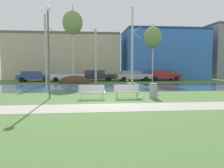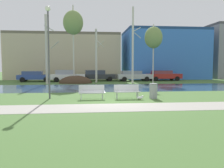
# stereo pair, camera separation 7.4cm
# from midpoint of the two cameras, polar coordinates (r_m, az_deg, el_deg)

# --- Properties ---
(ground_plane) EXTENTS (120.00, 120.00, 0.00)m
(ground_plane) POSITION_cam_midpoint_polar(r_m,az_deg,el_deg) (22.81, -2.51, -0.57)
(ground_plane) COLOR #476B33
(paved_path_strip) EXTENTS (60.00, 2.24, 0.01)m
(paved_path_strip) POSITION_cam_midpoint_polar(r_m,az_deg,el_deg) (11.11, 0.94, -5.98)
(paved_path_strip) COLOR #9E998E
(paved_path_strip) RESTS_ON ground
(river_band) EXTENTS (80.00, 7.62, 0.01)m
(river_band) POSITION_cam_midpoint_polar(r_m,az_deg,el_deg) (21.38, -2.29, -0.90)
(river_band) COLOR #33516B
(river_band) RESTS_ON ground
(soil_mound) EXTENTS (3.96, 2.57, 1.83)m
(soil_mound) POSITION_cam_midpoint_polar(r_m,az_deg,el_deg) (27.12, -9.18, 0.19)
(soil_mound) COLOR #423021
(soil_mound) RESTS_ON ground
(bench_left) EXTENTS (1.62, 0.61, 0.87)m
(bench_left) POSITION_cam_midpoint_polar(r_m,az_deg,el_deg) (13.91, -5.02, -1.92)
(bench_left) COLOR silver
(bench_left) RESTS_ON ground
(bench_right) EXTENTS (1.62, 0.61, 0.87)m
(bench_right) POSITION_cam_midpoint_polar(r_m,az_deg,el_deg) (14.11, 3.98, -1.82)
(bench_right) COLOR silver
(bench_right) RESTS_ON ground
(trash_bin) EXTENTS (0.52, 0.52, 0.95)m
(trash_bin) POSITION_cam_midpoint_polar(r_m,az_deg,el_deg) (14.35, 10.63, -1.69)
(trash_bin) COLOR gray
(trash_bin) RESTS_ON ground
(seagull) EXTENTS (0.48, 0.18, 0.27)m
(seagull) POSITION_cam_midpoint_polar(r_m,az_deg,el_deg) (13.72, 7.32, -3.45)
(seagull) COLOR white
(seagull) RESTS_ON ground
(streetlamp) EXTENTS (0.32, 0.32, 5.72)m
(streetlamp) POSITION_cam_midpoint_polar(r_m,az_deg,el_deg) (14.63, -15.73, 11.23)
(streetlamp) COLOR #4C4C51
(streetlamp) RESTS_ON ground
(birch_far_left) EXTENTS (1.61, 2.45, 7.86)m
(birch_far_left) POSITION_cam_midpoint_polar(r_m,az_deg,el_deg) (26.81, -16.20, 8.56)
(birch_far_left) COLOR #BCB7A8
(birch_far_left) RESTS_ON ground
(birch_left) EXTENTS (2.32, 2.32, 9.09)m
(birch_left) POSITION_cam_midpoint_polar(r_m,az_deg,el_deg) (27.34, -9.77, 15.07)
(birch_left) COLOR beige
(birch_left) RESTS_ON ground
(birch_center_left) EXTENTS (1.16, 2.00, 6.54)m
(birch_center_left) POSITION_cam_midpoint_polar(r_m,az_deg,el_deg) (27.67, -3.90, 7.26)
(birch_center_left) COLOR beige
(birch_center_left) RESTS_ON ground
(birch_center) EXTENTS (1.09, 1.90, 8.92)m
(birch_center) POSITION_cam_midpoint_polar(r_m,az_deg,el_deg) (26.82, 5.43, 9.84)
(birch_center) COLOR beige
(birch_center) RESTS_ON ground
(birch_center_right) EXTENTS (2.12, 2.12, 6.98)m
(birch_center_right) POSITION_cam_midpoint_polar(r_m,az_deg,el_deg) (27.63, 10.59, 11.51)
(birch_center_right) COLOR beige
(birch_center_right) RESTS_ON ground
(parked_van_nearest_blue) EXTENTS (4.53, 2.32, 1.38)m
(parked_van_nearest_blue) POSITION_cam_midpoint_polar(r_m,az_deg,el_deg) (31.22, -18.99, 1.93)
(parked_van_nearest_blue) COLOR #2D4793
(parked_van_nearest_blue) RESTS_ON ground
(parked_sedan_second_white) EXTENTS (4.52, 2.21, 1.55)m
(parked_sedan_second_white) POSITION_cam_midpoint_polar(r_m,az_deg,el_deg) (30.29, -11.26, 2.14)
(parked_sedan_second_white) COLOR silver
(parked_sedan_second_white) RESTS_ON ground
(parked_hatch_third_dark) EXTENTS (4.83, 2.36, 1.49)m
(parked_hatch_third_dark) POSITION_cam_midpoint_polar(r_m,az_deg,el_deg) (30.85, -3.81, 2.22)
(parked_hatch_third_dark) COLOR #282B30
(parked_hatch_third_dark) RESTS_ON ground
(parked_wagon_fourth_silver) EXTENTS (4.80, 2.29, 1.40)m
(parked_wagon_fourth_silver) POSITION_cam_midpoint_polar(r_m,az_deg,el_deg) (30.90, 5.49, 2.16)
(parked_wagon_fourth_silver) COLOR #B2B5BC
(parked_wagon_fourth_silver) RESTS_ON ground
(parked_suv_fifth_red) EXTENTS (4.81, 2.30, 1.43)m
(parked_suv_fifth_red) POSITION_cam_midpoint_polar(r_m,az_deg,el_deg) (32.36, 13.01, 2.19)
(parked_suv_fifth_red) COLOR maroon
(parked_suv_fifth_red) RESTS_ON ground
(building_beige_block) EXTENTS (17.40, 6.31, 7.17)m
(building_beige_block) POSITION_cam_midpoint_polar(r_m,az_deg,el_deg) (37.35, -11.82, 6.83)
(building_beige_block) COLOR #BCAD8E
(building_beige_block) RESTS_ON ground
(building_blue_store) EXTENTS (12.81, 8.78, 7.91)m
(building_blue_store) POSITION_cam_midpoint_polar(r_m,az_deg,el_deg) (38.89, 12.87, 7.27)
(building_blue_store) COLOR #3870C6
(building_blue_store) RESTS_ON ground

